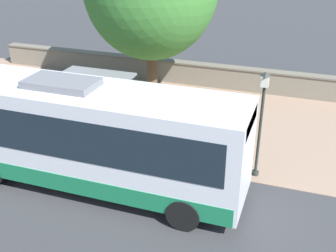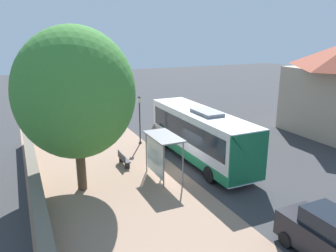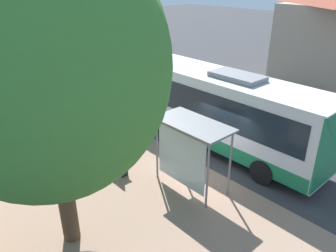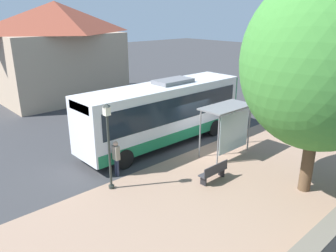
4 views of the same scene
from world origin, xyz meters
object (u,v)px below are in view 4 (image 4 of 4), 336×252
Objects in this scene: pedestrian at (116,156)px; parked_car_behind_bus at (275,98)px; street_lamp_near at (108,140)px; bus_shelter at (228,116)px; shade_tree at (323,63)px; bus at (163,112)px; bench at (214,172)px.

parked_car_behind_bus is (0.80, -15.15, -0.04)m from pedestrian.
bus_shelter is at bearing -99.27° from street_lamp_near.
parked_car_behind_bus is (2.70, -9.44, -1.17)m from bus_shelter.
shade_tree reaches higher than parked_car_behind_bus.
street_lamp_near reaches higher than bus_shelter.
pedestrian is 9.41m from shade_tree.
parked_car_behind_bus is (1.63, -16.01, -1.30)m from street_lamp_near.
street_lamp_near is 0.43× the size of shade_tree.
bus is 4.64m from pedestrian.
bus is 2.61× the size of parked_car_behind_bus.
bench is 4.88m from street_lamp_near.
bus is 5.96× the size of pedestrian.
street_lamp_near is at bearing 46.86° from shade_tree.
bus is 8.83m from shade_tree.
street_lamp_near is at bearing 95.81° from parked_car_behind_bus.
bus is 10.93m from parked_car_behind_bus.
pedestrian is at bearing 109.95° from bus.
shade_tree is (-4.59, 0.52, 3.27)m from bus_shelter.
street_lamp_near is at bearing 80.73° from bus_shelter.
shade_tree reaches higher than bench.
bench is 0.41× the size of street_lamp_near.
bench is at bearing 164.30° from bus.
bus is 5.68m from street_lamp_near.
pedestrian is at bearing -45.89° from street_lamp_near.
shade_tree is at bearing -143.55° from bench.
street_lamp_near is (2.56, 3.75, 1.80)m from bench.
bus is at bearing -65.10° from street_lamp_near.
bus_shelter is 0.76× the size of street_lamp_near.
pedestrian is 0.19× the size of shade_tree.
bus_shelter is 3.60m from bench.
parked_car_behind_bus reaches higher than bench.
bench is (-4.94, 1.39, -1.42)m from bus.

